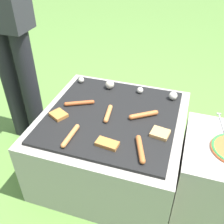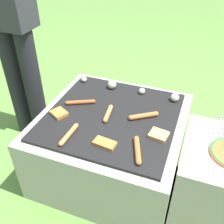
{
  "view_description": "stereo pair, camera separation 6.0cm",
  "coord_description": "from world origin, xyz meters",
  "views": [
    {
      "loc": [
        0.37,
        -1.16,
        1.37
      ],
      "look_at": [
        0.0,
        0.0,
        0.47
      ],
      "focal_mm": 42.0,
      "sensor_mm": 36.0,
      "label": 1
    },
    {
      "loc": [
        0.43,
        -1.14,
        1.37
      ],
      "look_at": [
        0.0,
        0.0,
        0.47
      ],
      "focal_mm": 42.0,
      "sensor_mm": 36.0,
      "label": 2
    }
  ],
  "objects": [
    {
      "name": "sausage_mid_right",
      "position": [
        -0.15,
        -0.25,
        0.46
      ],
      "size": [
        0.03,
        0.18,
        0.03
      ],
      "color": "#C6753D",
      "rests_on": "grill"
    },
    {
      "name": "sausage_front_right",
      "position": [
        0.18,
        0.04,
        0.47
      ],
      "size": [
        0.15,
        0.12,
        0.03
      ],
      "color": "#B7602D",
      "rests_on": "grill"
    },
    {
      "name": "sausage_front_left",
      "position": [
        -0.22,
        0.04,
        0.46
      ],
      "size": [
        0.17,
        0.1,
        0.02
      ],
      "color": "#A34C23",
      "rests_on": "grill"
    },
    {
      "name": "mushroom_row",
      "position": [
        0.02,
        0.28,
        0.48
      ],
      "size": [
        0.68,
        0.06,
        0.06
      ],
      "color": "silver",
      "rests_on": "grill"
    },
    {
      "name": "side_ledge",
      "position": [
        0.67,
        -0.07,
        0.23
      ],
      "size": [
        0.47,
        0.48,
        0.45
      ],
      "color": "#9E998E",
      "rests_on": "ground_plane"
    },
    {
      "name": "bread_slice_center",
      "position": [
        -0.29,
        -0.11,
        0.46
      ],
      "size": [
        0.12,
        0.11,
        0.02
      ],
      "color": "#B27033",
      "rests_on": "grill"
    },
    {
      "name": "fork_utensil",
      "position": [
        0.61,
        0.11,
        0.45
      ],
      "size": [
        0.05,
        0.21,
        0.01
      ],
      "color": "silver",
      "rests_on": "side_ledge"
    },
    {
      "name": "grill",
      "position": [
        0.0,
        0.0,
        0.22
      ],
      "size": [
        0.84,
        0.84,
        0.45
      ],
      "color": "#9E998E",
      "rests_on": "ground_plane"
    },
    {
      "name": "bread_slice_left",
      "position": [
        0.3,
        -0.09,
        0.46
      ],
      "size": [
        0.1,
        0.1,
        0.02
      ],
      "color": "tan",
      "rests_on": "grill"
    },
    {
      "name": "person_standing",
      "position": [
        -0.72,
        0.15,
        0.98
      ],
      "size": [
        0.3,
        0.23,
        1.72
      ],
      "color": "black",
      "rests_on": "ground_plane"
    },
    {
      "name": "bread_slice_right",
      "position": [
        0.06,
        -0.25,
        0.46
      ],
      "size": [
        0.12,
        0.07,
        0.02
      ],
      "color": "#B27033",
      "rests_on": "grill"
    },
    {
      "name": "sausage_front_center",
      "position": [
        0.22,
        -0.24,
        0.46
      ],
      "size": [
        0.08,
        0.18,
        0.03
      ],
      "color": "#B7602D",
      "rests_on": "grill"
    },
    {
      "name": "ground_plane",
      "position": [
        0.0,
        0.0,
        0.0
      ],
      "size": [
        14.0,
        14.0,
        0.0
      ],
      "primitive_type": "plane",
      "color": "#567F38"
    },
    {
      "name": "sausage_back_center",
      "position": [
        -0.02,
        -0.01,
        0.46
      ],
      "size": [
        0.04,
        0.16,
        0.03
      ],
      "color": "#C6753D",
      "rests_on": "grill"
    }
  ]
}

